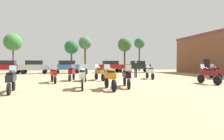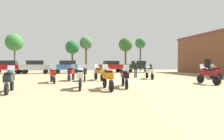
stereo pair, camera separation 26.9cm
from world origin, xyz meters
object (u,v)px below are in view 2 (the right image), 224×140
Objects in this scene: motorcycle_11 at (85,73)px; car_3 at (138,66)px; car_1 at (111,66)px; motorcycle_13 at (9,79)px; tree_1 at (140,44)px; motorcycle_9 at (216,72)px; tree_5 at (14,42)px; person_1 at (136,68)px; motorcycle_5 at (108,77)px; tree_4 at (72,48)px; motorcycle_10 at (80,77)px; car_5 at (67,66)px; motorcycle_12 at (53,74)px; motorcycle_6 at (149,72)px; motorcycle_1 at (208,74)px; motorcycle_4 at (99,72)px; car_4 at (35,66)px; motorcycle_3 at (71,73)px; motorcycle_2 at (125,76)px; car_2 at (8,66)px; tree_2 at (126,45)px.

car_3 is (10.07, 13.37, 0.45)m from motorcycle_11.
car_1 and car_3 have the same top height.
motorcycle_13 is 0.32× the size of tree_1.
tree_5 is at bearing 154.94° from motorcycle_9.
motorcycle_13 is at bearing -150.07° from motorcycle_9.
person_1 is 24.40m from tree_5.
motorcycle_5 is 0.40× the size of tree_4.
motorcycle_10 reaches higher than motorcycle_13.
car_5 is 16.67m from tree_1.
motorcycle_10 reaches higher than motorcycle_11.
motorcycle_5 is at bearing 114.20° from motorcycle_12.
motorcycle_10 is at bearing -135.76° from motorcycle_6.
motorcycle_1 is 31.62m from tree_5.
motorcycle_4 is 0.49× the size of car_1.
car_3 is (-2.68, 14.36, 0.44)m from motorcycle_9.
person_1 is (-3.28, 6.85, 0.32)m from motorcycle_1.
tree_1 is (3.77, 23.62, 4.91)m from motorcycle_1.
car_3 is at bearing 73.59° from person_1.
motorcycle_11 is 17.87m from tree_4.
motorcycle_4 is at bearing 156.10° from car_1.
motorcycle_3 is at bearing -160.66° from car_4.
motorcycle_2 is 0.50× the size of car_1.
motorcycle_10 is (-9.49, -0.58, 0.00)m from motorcycle_1.
motorcycle_6 is 2.03m from person_1.
car_2 reaches higher than person_1.
tree_2 is 1.15× the size of tree_4.
motorcycle_2 is 26.71m from tree_1.
tree_4 is (-11.24, 4.06, 3.29)m from car_3.
tree_1 is at bearing 7.11° from tree_4.
tree_4 is at bearing -178.01° from tree_2.
motorcycle_6 is at bearing 42.24° from motorcycle_10.
tree_1 reaches higher than car_5.
tree_5 is (-20.46, 1.53, 0.17)m from tree_2.
motorcycle_11 is at bearing -169.44° from motorcycle_6.
motorcycle_6 is 18.00m from tree_2.
car_2 reaches higher than motorcycle_2.
car_3 is at bearing -145.23° from motorcycle_12.
motorcycle_1 reaches higher than motorcycle_3.
motorcycle_9 is 1.00× the size of motorcycle_12.
car_5 is 2.52× the size of person_1.
car_5 is at bearing -98.70° from tree_4.
tree_1 is at bearing -74.05° from car_5.
motorcycle_12 is 0.48× the size of car_4.
motorcycle_12 is (-15.37, 0.00, -0.02)m from motorcycle_9.
tree_4 is at bearing -172.89° from tree_1.
car_5 reaches higher than motorcycle_4.
car_2 is (-9.48, 12.88, 0.44)m from motorcycle_3.
person_1 reaches higher than motorcycle_9.
person_1 is 16.30m from tree_2.
motorcycle_4 is 19.67m from tree_2.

